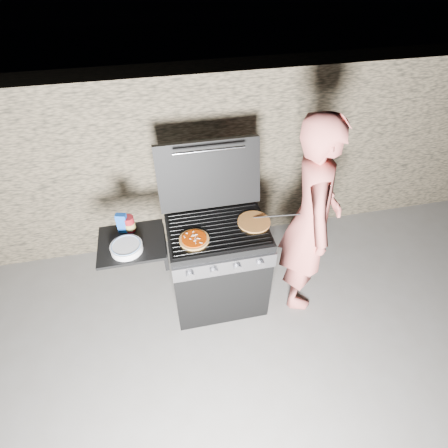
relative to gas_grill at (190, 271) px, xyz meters
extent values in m
plane|color=#615D57|center=(0.25, 0.00, -0.46)|extent=(50.00, 50.00, 0.00)
cube|color=#79684D|center=(0.25, 1.05, 0.44)|extent=(8.00, 0.35, 1.80)
cylinder|color=#C27E3C|center=(0.55, 0.01, 0.46)|extent=(0.31, 0.31, 0.01)
cylinder|color=maroon|center=(-0.42, 0.14, 0.51)|extent=(0.11, 0.11, 0.13)
cube|color=#11429D|center=(-0.47, 0.13, 0.53)|extent=(0.09, 0.06, 0.17)
cylinder|color=silver|center=(-0.45, -0.08, 0.47)|extent=(0.31, 0.31, 0.05)
imported|color=#C95F57|center=(1.01, -0.05, 0.46)|extent=(0.60, 0.76, 1.83)
cylinder|color=black|center=(0.74, 0.00, 0.49)|extent=(0.37, 0.12, 0.08)
camera|label=1|loc=(-0.12, -1.98, 2.32)|focal=28.00mm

